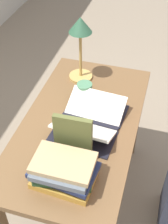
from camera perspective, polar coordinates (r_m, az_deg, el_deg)
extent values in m
plane|color=gray|center=(2.34, -0.56, -15.45)|extent=(12.00, 12.00, 0.00)
cube|color=brown|center=(1.75, -0.73, -2.33)|extent=(1.20, 0.63, 0.03)
cube|color=brown|center=(2.38, 9.38, -1.15)|extent=(0.06, 0.06, 0.73)
cube|color=brown|center=(2.46, -2.94, 1.22)|extent=(0.06, 0.06, 0.73)
cube|color=black|center=(1.73, 1.07, -1.84)|extent=(0.05, 0.33, 0.02)
cube|color=black|center=(1.66, -0.29, -4.55)|extent=(0.23, 0.36, 0.01)
cube|color=black|center=(1.81, 2.30, 0.36)|extent=(0.23, 0.36, 0.01)
cube|color=silver|center=(1.64, -0.09, -3.11)|extent=(0.20, 0.34, 0.10)
cube|color=silver|center=(1.77, 2.17, 1.11)|extent=(0.20, 0.34, 0.10)
cube|color=#BC8933|center=(1.48, -3.57, -11.94)|extent=(0.21, 0.29, 0.03)
cube|color=#234C2D|center=(1.45, -3.62, -11.21)|extent=(0.19, 0.28, 0.03)
cube|color=#1E284C|center=(1.43, -3.67, -10.57)|extent=(0.23, 0.31, 0.03)
cube|color=slate|center=(1.41, -3.72, -9.90)|extent=(0.22, 0.26, 0.03)
cube|color=tan|center=(1.39, -3.77, -9.21)|extent=(0.18, 0.27, 0.03)
cube|color=brown|center=(1.48, -2.03, -4.79)|extent=(0.03, 0.19, 0.26)
cylinder|color=tan|center=(2.06, -0.59, 6.55)|extent=(0.15, 0.15, 0.02)
cylinder|color=tan|center=(1.97, -0.63, 10.41)|extent=(0.02, 0.02, 0.31)
cone|color=#285138|center=(1.87, -0.68, 15.68)|extent=(0.14, 0.14, 0.09)
cylinder|color=#4C7F5B|center=(1.87, 0.10, 3.91)|extent=(0.09, 0.09, 0.10)
torus|color=#4C7F5B|center=(1.84, -0.60, 3.03)|extent=(0.06, 0.02, 0.05)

